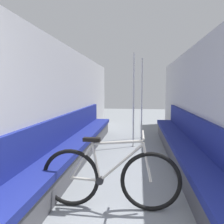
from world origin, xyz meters
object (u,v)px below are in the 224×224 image
Objects in this scene: bench_seat_row_right at (185,149)px; grab_pole_far at (142,100)px; bench_seat_row_left at (76,146)px; bicycle at (110,178)px; grab_pole_near at (134,102)px.

grab_pole_far reaches higher than bench_seat_row_right.
bench_seat_row_right is 2.55× the size of grab_pole_far.
bicycle is at bearing -61.48° from bench_seat_row_left.
grab_pole_near and grab_pole_far have the same top height.
bench_seat_row_right is at bearing 0.00° from bench_seat_row_left.
bench_seat_row_left is at bearing -133.30° from grab_pole_near.
bicycle is 2.95m from grab_pole_near.
bicycle is 3.92m from grab_pole_far.
grab_pole_far is (1.32, 2.16, 0.81)m from bench_seat_row_left.
bench_seat_row_left is 2.10m from bench_seat_row_right.
grab_pole_near is (1.11, 1.18, 0.81)m from bench_seat_row_left.
bench_seat_row_left is 2.55× the size of grab_pole_far.
bicycle is at bearing -96.14° from grab_pole_far.
grab_pole_far is at bearing 58.56° from bench_seat_row_left.
bench_seat_row_right is 2.05m from bicycle.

